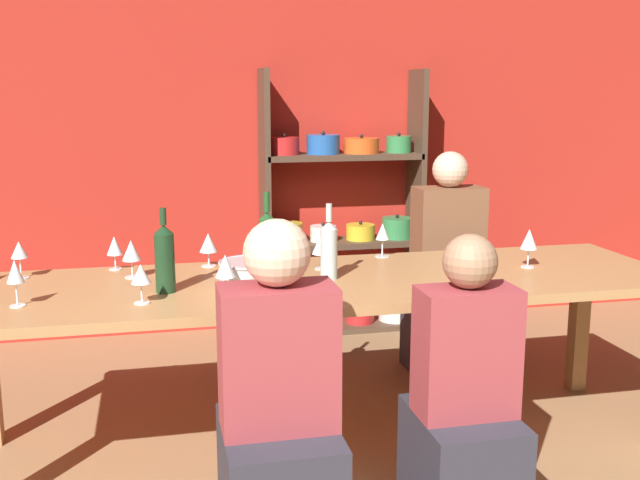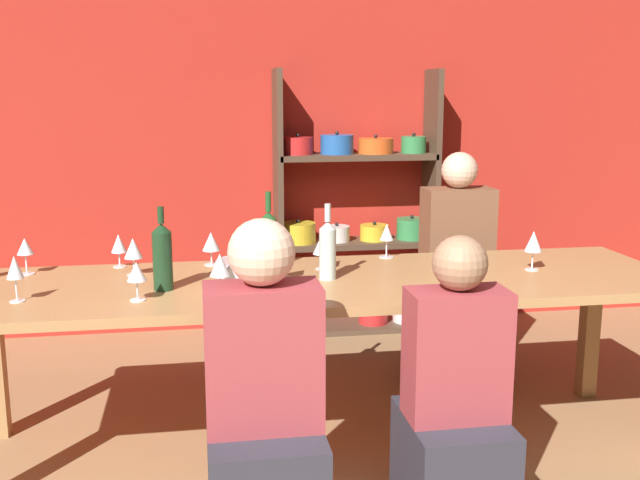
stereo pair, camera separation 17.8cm
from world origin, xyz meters
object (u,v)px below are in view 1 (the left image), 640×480
object	(u,v)px
wine_glass_white_b	(208,244)
wine_glass_empty_e	(131,251)
wine_glass_red_a	(321,245)
shelf_unit	(343,224)
wine_bottle_amber	(329,249)
wine_glass_white_c	(383,233)
wine_bottle_dark	(165,258)
person_far_a	(446,294)
dining_table	(325,296)
person_near_b	(279,436)
wine_glass_red_b	(286,256)
wine_glass_white_d	(225,268)
wine_glass_empty_b	(114,246)
person_near_a	(464,421)
wine_glass_empty_d	(19,251)
mixing_bowl	(250,274)
wine_glass_white_a	(529,240)
wine_glass_white_e	(15,273)
wine_bottle_green	(267,239)
wine_glass_empty_a	(141,275)

from	to	relation	value
wine_glass_white_b	wine_glass_empty_e	xyz separation A→B (m)	(-0.34, -0.14, 0.01)
wine_glass_red_a	wine_glass_empty_e	xyz separation A→B (m)	(-0.83, 0.02, 0.01)
shelf_unit	wine_bottle_amber	distance (m)	1.72
wine_bottle_amber	wine_glass_white_c	distance (m)	0.51
wine_bottle_dark	person_far_a	world-z (taller)	person_far_a
dining_table	wine_bottle_dark	xyz separation A→B (m)	(-0.67, -0.07, 0.22)
wine_bottle_dark	person_near_b	bearing A→B (deg)	-63.10
dining_table	wine_glass_red_b	xyz separation A→B (m)	(-0.16, 0.03, 0.18)
wine_bottle_dark	wine_glass_red_a	distance (m)	0.74
wine_glass_red_a	wine_glass_white_d	world-z (taller)	wine_glass_white_d
wine_glass_empty_b	person_near_a	bearing A→B (deg)	-40.83
dining_table	wine_glass_red_a	size ratio (longest dim) A/B	18.96
wine_glass_empty_d	wine_glass_red_a	bearing A→B (deg)	-5.07
mixing_bowl	dining_table	bearing A→B (deg)	15.57
shelf_unit	person_far_a	bearing A→B (deg)	-68.82
wine_glass_red_a	wine_glass_red_b	world-z (taller)	wine_glass_red_a
shelf_unit	mixing_bowl	bearing A→B (deg)	-115.74
wine_glass_white_b	wine_glass_white_a	bearing A→B (deg)	-13.33
wine_glass_empty_d	person_far_a	world-z (taller)	person_far_a
wine_bottle_dark	wine_glass_white_c	world-z (taller)	wine_bottle_dark
wine_glass_white_d	person_near_a	bearing A→B (deg)	-29.47
wine_glass_empty_e	person_near_b	xyz separation A→B (m)	(0.48, -0.94, -0.45)
dining_table	wine_bottle_amber	size ratio (longest dim) A/B	9.42
wine_glass_white_e	person_far_a	xyz separation A→B (m)	(2.07, 0.87, -0.44)
wine_glass_red_a	wine_glass_white_c	size ratio (longest dim) A/B	0.99
wine_bottle_amber	wine_glass_red_b	size ratio (longest dim) A/B	2.24
wine_glass_white_b	wine_glass_white_c	xyz separation A→B (m)	(0.84, 0.02, 0.01)
wine_glass_empty_b	wine_bottle_dark	bearing A→B (deg)	-64.15
person_near_a	person_far_a	xyz separation A→B (m)	(0.50, 1.41, 0.06)
wine_bottle_amber	wine_glass_red_b	bearing A→B (deg)	168.16
wine_bottle_dark	wine_glass_white_b	distance (m)	0.46
wine_bottle_green	wine_bottle_dark	distance (m)	0.56
wine_glass_empty_b	wine_glass_white_c	xyz separation A→B (m)	(1.25, -0.00, 0.01)
person_near_a	wine_glass_red_a	bearing A→B (deg)	110.61
wine_bottle_green	wine_glass_empty_a	distance (m)	0.72
wine_bottle_amber	wine_glass_white_c	size ratio (longest dim) A/B	1.99
wine_glass_empty_a	person_near_a	bearing A→B (deg)	-23.20
wine_glass_white_b	wine_glass_white_c	size ratio (longest dim) A/B	0.94
wine_bottle_green	wine_bottle_amber	world-z (taller)	wine_bottle_green
mixing_bowl	wine_bottle_amber	xyz separation A→B (m)	(0.35, 0.09, 0.07)
wine_bottle_amber	wine_glass_empty_a	size ratio (longest dim) A/B	2.15
mixing_bowl	wine_glass_empty_e	xyz separation A→B (m)	(-0.47, 0.30, 0.05)
wine_glass_empty_e	dining_table	bearing A→B (deg)	-14.23
wine_glass_empty_e	person_near_b	distance (m)	1.15
wine_bottle_amber	wine_glass_white_c	world-z (taller)	wine_bottle_amber
dining_table	wine_glass_white_e	size ratio (longest dim) A/B	17.19
wine_bottle_amber	person_near_a	distance (m)	0.92
wine_glass_red_a	wine_glass_white_e	world-z (taller)	wine_glass_white_e
wine_glass_empty_b	person_near_b	xyz separation A→B (m)	(0.55, -1.11, -0.44)
wine_glass_empty_d	person_far_a	xyz separation A→B (m)	(2.12, 0.42, -0.43)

